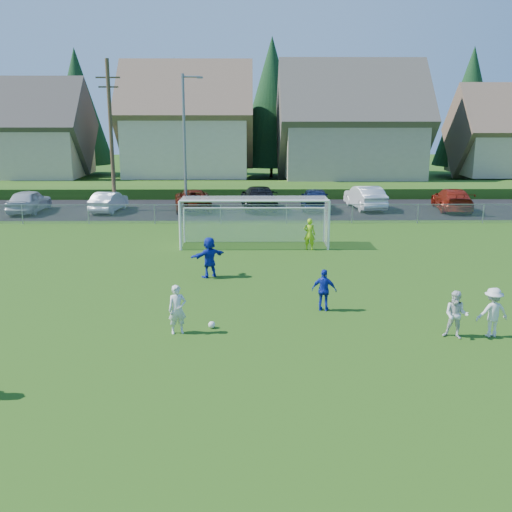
# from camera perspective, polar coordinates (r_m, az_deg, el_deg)

# --- Properties ---
(ground) EXTENTS (160.00, 160.00, 0.00)m
(ground) POSITION_cam_1_polar(r_m,az_deg,el_deg) (15.41, 0.32, -12.23)
(ground) COLOR #193D0C
(ground) RESTS_ON ground
(asphalt_lot) EXTENTS (60.00, 60.00, 0.00)m
(asphalt_lot) POSITION_cam_1_polar(r_m,az_deg,el_deg) (41.89, -0.28, 4.50)
(asphalt_lot) COLOR black
(asphalt_lot) RESTS_ON ground
(grass_embankment) EXTENTS (70.00, 6.00, 0.80)m
(grass_embankment) POSITION_cam_1_polar(r_m,az_deg,el_deg) (49.26, -0.33, 6.36)
(grass_embankment) COLOR #1E420F
(grass_embankment) RESTS_ON ground
(soccer_ball) EXTENTS (0.22, 0.22, 0.22)m
(soccer_ball) POSITION_cam_1_polar(r_m,az_deg,el_deg) (19.17, -4.23, -6.55)
(soccer_ball) COLOR white
(soccer_ball) RESTS_ON ground
(player_white_a) EXTENTS (0.65, 0.53, 1.54)m
(player_white_a) POSITION_cam_1_polar(r_m,az_deg,el_deg) (18.65, -7.51, -5.07)
(player_white_a) COLOR silver
(player_white_a) RESTS_ON ground
(player_white_b) EXTENTS (0.89, 0.82, 1.48)m
(player_white_b) POSITION_cam_1_polar(r_m,az_deg,el_deg) (19.09, 18.52, -5.33)
(player_white_b) COLOR silver
(player_white_b) RESTS_ON ground
(player_white_c) EXTENTS (1.06, 0.69, 1.54)m
(player_white_c) POSITION_cam_1_polar(r_m,az_deg,el_deg) (19.61, 21.61, -5.01)
(player_white_c) COLOR silver
(player_white_c) RESTS_ON ground
(player_blue_a) EXTENTS (0.92, 0.59, 1.46)m
(player_blue_a) POSITION_cam_1_polar(r_m,az_deg,el_deg) (20.68, 6.51, -3.25)
(player_blue_a) COLOR #1225A9
(player_blue_a) RESTS_ON ground
(player_blue_b) EXTENTS (1.57, 1.30, 1.69)m
(player_blue_b) POSITION_cam_1_polar(r_m,az_deg,el_deg) (24.72, -4.47, -0.11)
(player_blue_b) COLOR #1225A9
(player_blue_b) RESTS_ON ground
(goalkeeper) EXTENTS (0.66, 0.52, 1.58)m
(goalkeeper) POSITION_cam_1_polar(r_m,az_deg,el_deg) (29.61, 5.11, 2.10)
(goalkeeper) COLOR #9ED318
(goalkeeper) RESTS_ON ground
(car_a) EXTENTS (1.92, 4.60, 1.55)m
(car_a) POSITION_cam_1_polar(r_m,az_deg,el_deg) (43.22, -20.82, 4.92)
(car_a) COLOR #B8BBC0
(car_a) RESTS_ON ground
(car_b) EXTENTS (1.92, 4.26, 1.36)m
(car_b) POSITION_cam_1_polar(r_m,az_deg,el_deg) (41.99, -13.85, 5.05)
(car_b) COLOR white
(car_b) RESTS_ON ground
(car_c) EXTENTS (3.02, 5.41, 1.43)m
(car_c) POSITION_cam_1_polar(r_m,az_deg,el_deg) (41.77, -6.04, 5.38)
(car_c) COLOR #531409
(car_c) RESTS_ON ground
(car_d) EXTENTS (2.69, 5.75, 1.63)m
(car_d) POSITION_cam_1_polar(r_m,az_deg,el_deg) (41.69, 0.28, 5.58)
(car_d) COLOR black
(car_d) RESTS_ON ground
(car_e) EXTENTS (2.02, 4.63, 1.55)m
(car_e) POSITION_cam_1_polar(r_m,az_deg,el_deg) (41.62, 5.64, 5.44)
(car_e) COLOR #111B3E
(car_e) RESTS_ON ground
(car_f) EXTENTS (2.33, 5.07, 1.61)m
(car_f) POSITION_cam_1_polar(r_m,az_deg,el_deg) (42.64, 10.34, 5.53)
(car_f) COLOR silver
(car_f) RESTS_ON ground
(car_g) EXTENTS (2.70, 5.40, 1.51)m
(car_g) POSITION_cam_1_polar(r_m,az_deg,el_deg) (43.44, 18.18, 5.14)
(car_g) COLOR maroon
(car_g) RESTS_ON ground
(soccer_goal) EXTENTS (7.42, 1.90, 2.50)m
(soccer_goal) POSITION_cam_1_polar(r_m,az_deg,el_deg) (30.33, -0.16, 4.04)
(soccer_goal) COLOR white
(soccer_goal) RESTS_ON ground
(chainlink_fence) EXTENTS (52.06, 0.06, 1.20)m
(chainlink_fence) POSITION_cam_1_polar(r_m,az_deg,el_deg) (36.37, -0.23, 4.07)
(chainlink_fence) COLOR gray
(chainlink_fence) RESTS_ON ground
(streetlight) EXTENTS (1.38, 0.18, 9.00)m
(streetlight) POSITION_cam_1_polar(r_m,az_deg,el_deg) (40.11, -6.76, 10.94)
(streetlight) COLOR slate
(streetlight) RESTS_ON ground
(utility_pole) EXTENTS (1.60, 0.26, 10.00)m
(utility_pole) POSITION_cam_1_polar(r_m,az_deg,el_deg) (41.92, -13.64, 11.19)
(utility_pole) COLOR #473321
(utility_pole) RESTS_ON ground
(houses_row) EXTENTS (53.90, 11.45, 13.27)m
(houses_row) POSITION_cam_1_polar(r_m,az_deg,el_deg) (56.35, 1.70, 14.35)
(houses_row) COLOR tan
(houses_row) RESTS_ON ground
(tree_row) EXTENTS (65.98, 12.36, 13.80)m
(tree_row) POSITION_cam_1_polar(r_m,az_deg,el_deg) (62.59, 0.59, 13.91)
(tree_row) COLOR #382616
(tree_row) RESTS_ON ground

